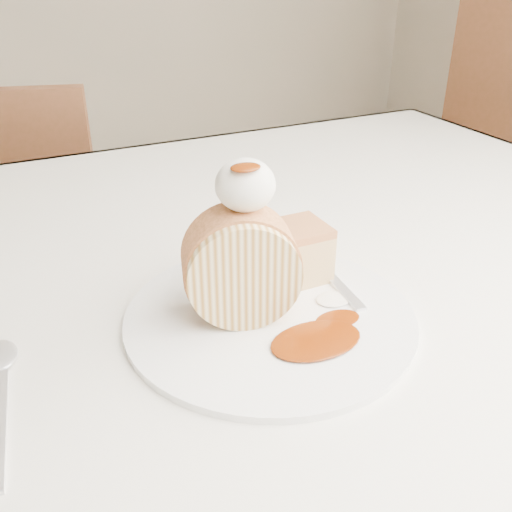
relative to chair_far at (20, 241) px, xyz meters
name	(u,v)px	position (x,y,z in m)	size (l,w,h in m)	color
table	(186,325)	(0.15, -0.72, 0.18)	(1.40, 0.90, 0.75)	silver
chair_far	(20,241)	(0.00, 0.00, 0.00)	(0.49, 0.49, 0.84)	brown
chair_end	(499,199)	(1.01, -0.42, 0.08)	(0.57, 0.57, 0.98)	brown
plate	(270,316)	(0.19, -0.87, 0.27)	(0.28, 0.28, 0.01)	white
roulade_slice	(241,267)	(0.17, -0.86, 0.33)	(0.10, 0.10, 0.06)	beige
cake_chunk	(296,255)	(0.25, -0.82, 0.30)	(0.06, 0.06, 0.05)	#CF824E
whipped_cream	(245,185)	(0.18, -0.85, 0.40)	(0.05, 0.05, 0.05)	white
caramel_drizzle	(245,161)	(0.17, -0.86, 0.43)	(0.03, 0.02, 0.01)	#662304
caramel_pool	(316,340)	(0.21, -0.93, 0.28)	(0.09, 0.06, 0.00)	#662304
fork	(334,280)	(0.28, -0.85, 0.28)	(0.02, 0.16, 0.00)	silver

